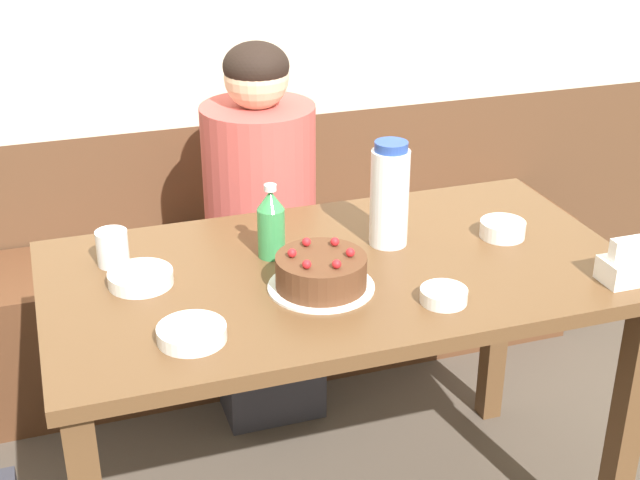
{
  "coord_description": "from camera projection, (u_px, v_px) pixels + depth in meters",
  "views": [
    {
      "loc": [
        -0.62,
        -1.71,
        1.71
      ],
      "look_at": [
        -0.03,
        0.05,
        0.82
      ],
      "focal_mm": 50.0,
      "sensor_mm": 36.0,
      "label": 1
    }
  ],
  "objects": [
    {
      "name": "bowl_soup_white",
      "position": [
        503.0,
        229.0,
        2.19
      ],
      "size": [
        0.11,
        0.11,
        0.04
      ],
      "color": "white",
      "rests_on": "dining_table"
    },
    {
      "name": "birthday_cake",
      "position": [
        321.0,
        273.0,
        1.94
      ],
      "size": [
        0.24,
        0.24,
        0.1
      ],
      "color": "white",
      "rests_on": "dining_table"
    },
    {
      "name": "glass_water_tall",
      "position": [
        112.0,
        248.0,
        2.04
      ],
      "size": [
        0.07,
        0.07,
        0.08
      ],
      "color": "silver",
      "rests_on": "dining_table"
    },
    {
      "name": "bowl_side_dish",
      "position": [
        141.0,
        278.0,
        1.96
      ],
      "size": [
        0.14,
        0.14,
        0.03
      ],
      "color": "white",
      "rests_on": "dining_table"
    },
    {
      "name": "napkin_holder",
      "position": [
        627.0,
        266.0,
        1.97
      ],
      "size": [
        0.11,
        0.08,
        0.11
      ],
      "color": "white",
      "rests_on": "dining_table"
    },
    {
      "name": "soju_bottle",
      "position": [
        271.0,
        223.0,
        2.06
      ],
      "size": [
        0.06,
        0.06,
        0.18
      ],
      "color": "#388E4C",
      "rests_on": "dining_table"
    },
    {
      "name": "bench_seat",
      "position": [
        254.0,
        303.0,
        2.99
      ],
      "size": [
        2.21,
        0.38,
        0.46
      ],
      "color": "#56331E",
      "rests_on": "ground_plane"
    },
    {
      "name": "bowl_rice_small",
      "position": [
        444.0,
        295.0,
        1.89
      ],
      "size": [
        0.1,
        0.1,
        0.03
      ],
      "color": "white",
      "rests_on": "dining_table"
    },
    {
      "name": "dining_table",
      "position": [
        338.0,
        308.0,
        2.09
      ],
      "size": [
        1.34,
        0.72,
        0.77
      ],
      "color": "brown",
      "rests_on": "ground_plane"
    },
    {
      "name": "person_pale_blue_shirt",
      "position": [
        262.0,
        245.0,
        2.67
      ],
      "size": [
        0.33,
        0.34,
        1.16
      ],
      "rotation": [
        0.0,
        0.0,
        -1.57
      ],
      "color": "#33333D",
      "rests_on": "ground_plane"
    },
    {
      "name": "bowl_sauce_shallow",
      "position": [
        192.0,
        333.0,
        1.75
      ],
      "size": [
        0.14,
        0.14,
        0.03
      ],
      "color": "white",
      "rests_on": "dining_table"
    },
    {
      "name": "water_pitcher",
      "position": [
        390.0,
        195.0,
        2.11
      ],
      "size": [
        0.09,
        0.09,
        0.26
      ],
      "color": "white",
      "rests_on": "dining_table"
    }
  ]
}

